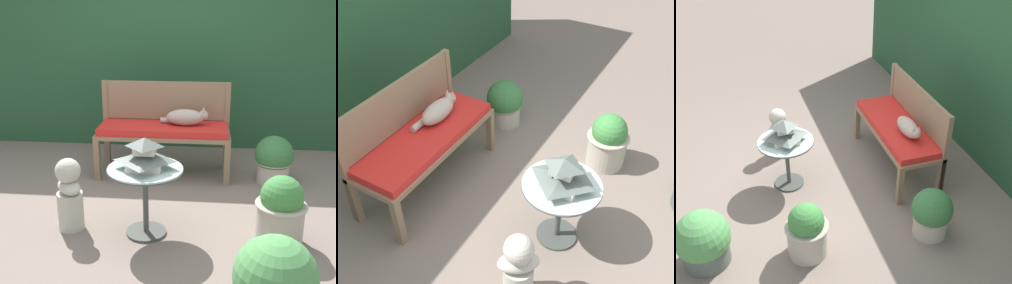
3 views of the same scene
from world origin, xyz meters
TOP-DOWN VIEW (x-y plane):
  - ground at (0.00, 0.00)m, footprint 30.00×30.00m
  - foliage_hedge_back at (0.00, 2.47)m, footprint 6.40×1.07m
  - garden_bench at (0.03, 0.99)m, footprint 1.39×0.52m
  - bench_backrest at (0.03, 1.22)m, footprint 1.39×0.06m
  - cat at (0.26, 1.01)m, footprint 0.51×0.19m
  - patio_table at (0.02, -0.27)m, footprint 0.59×0.59m
  - pagoda_birdhouse at (0.02, -0.27)m, footprint 0.36×0.36m
  - garden_bust at (-0.60, -0.25)m, footprint 0.30×0.32m
  - potted_plant_hedge_corner at (1.17, 0.87)m, footprint 0.39×0.39m
  - potted_plant_patio_mid at (1.06, -0.30)m, footprint 0.39×0.39m

SIDE VIEW (x-z plane):
  - ground at x=0.00m, z-range 0.00..0.00m
  - potted_plant_hedge_corner at x=1.17m, z-range 0.00..0.50m
  - potted_plant_patio_mid at x=1.06m, z-range -0.01..0.54m
  - garden_bust at x=-0.60m, z-range 0.00..0.61m
  - patio_table at x=0.02m, z-range 0.16..0.72m
  - garden_bench at x=0.03m, z-range 0.19..0.74m
  - cat at x=0.26m, z-range 0.53..0.73m
  - pagoda_birdhouse at x=0.02m, z-range 0.54..0.79m
  - bench_backrest at x=0.03m, z-range 0.21..1.18m
  - foliage_hedge_back at x=0.00m, z-range 0.00..2.21m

